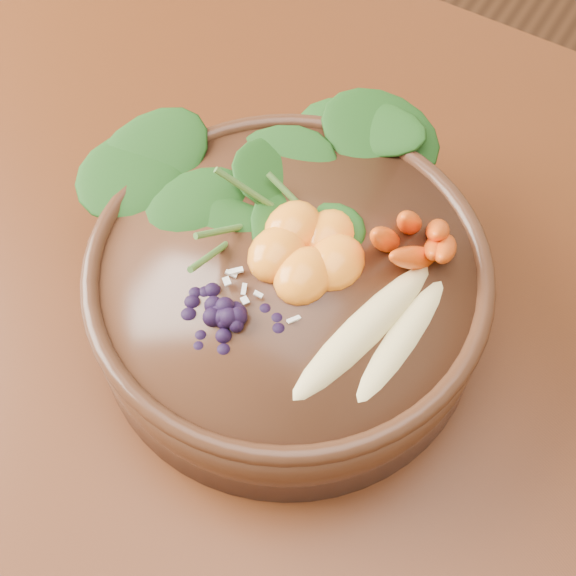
% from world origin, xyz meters
% --- Properties ---
extents(dining_table, '(1.60, 0.90, 0.75)m').
position_xyz_m(dining_table, '(0.00, 0.00, 0.66)').
color(dining_table, '#331C0C').
rests_on(dining_table, ground).
extents(stoneware_bowl, '(0.35, 0.35, 0.08)m').
position_xyz_m(stoneware_bowl, '(-0.03, 0.03, 0.79)').
color(stoneware_bowl, '#462717').
rests_on(stoneware_bowl, dining_table).
extents(kale_heap, '(0.23, 0.21, 0.04)m').
position_xyz_m(kale_heap, '(-0.06, 0.10, 0.85)').
color(kale_heap, '#1D4517').
rests_on(kale_heap, stoneware_bowl).
extents(carrot_cluster, '(0.07, 0.07, 0.08)m').
position_xyz_m(carrot_cluster, '(0.04, 0.10, 0.87)').
color(carrot_cluster, '#E94B13').
rests_on(carrot_cluster, stoneware_bowl).
extents(banana_halves, '(0.07, 0.16, 0.03)m').
position_xyz_m(banana_halves, '(0.05, 0.02, 0.84)').
color(banana_halves, '#E0CC84').
rests_on(banana_halves, stoneware_bowl).
extents(mandarin_cluster, '(0.10, 0.11, 0.03)m').
position_xyz_m(mandarin_cluster, '(-0.03, 0.05, 0.85)').
color(mandarin_cluster, orange).
rests_on(mandarin_cluster, stoneware_bowl).
extents(blueberry_pile, '(0.15, 0.13, 0.04)m').
position_xyz_m(blueberry_pile, '(-0.04, -0.03, 0.85)').
color(blueberry_pile, black).
rests_on(blueberry_pile, stoneware_bowl).
extents(coconut_flakes, '(0.11, 0.09, 0.01)m').
position_xyz_m(coconut_flakes, '(-0.03, 0.01, 0.83)').
color(coconut_flakes, white).
rests_on(coconut_flakes, stoneware_bowl).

